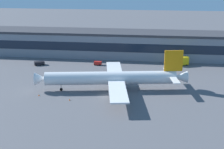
# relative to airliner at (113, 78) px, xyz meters

# --- Properties ---
(ground_plane) EXTENTS (600.00, 600.00, 0.00)m
(ground_plane) POSITION_rel_airliner_xyz_m (-2.10, -6.12, -4.82)
(ground_plane) COLOR #56565B
(terminal_building) EXTENTS (167.78, 19.68, 13.41)m
(terminal_building) POSITION_rel_airliner_xyz_m (-2.10, 54.51, 1.91)
(terminal_building) COLOR gray
(terminal_building) RESTS_ON ground_plane
(airliner) EXTENTS (57.30, 49.52, 15.25)m
(airliner) POSITION_rel_airliner_xyz_m (0.00, 0.00, 0.00)
(airliner) COLOR white
(airliner) RESTS_ON ground_plane
(pushback_tractor) EXTENTS (5.46, 4.49, 1.75)m
(pushback_tractor) POSITION_rel_airliner_xyz_m (-40.20, 30.99, -3.77)
(pushback_tractor) COLOR black
(pushback_tractor) RESTS_ON ground_plane
(baggage_tug) EXTENTS (3.65, 2.17, 1.85)m
(baggage_tug) POSITION_rel_airliner_xyz_m (-12.00, 34.85, -3.74)
(baggage_tug) COLOR red
(baggage_tug) RESTS_ON ground_plane
(catering_truck) EXTENTS (7.64, 5.27, 4.15)m
(catering_truck) POSITION_rel_airliner_xyz_m (27.60, 39.50, -2.53)
(catering_truck) COLOR yellow
(catering_truck) RESTS_ON ground_plane
(traffic_cone_0) EXTENTS (0.51, 0.51, 0.64)m
(traffic_cone_0) POSITION_rel_airliner_xyz_m (-13.66, -12.75, -4.50)
(traffic_cone_0) COLOR #F2590C
(traffic_cone_0) RESTS_ON ground_plane
(traffic_cone_1) EXTENTS (0.51, 0.51, 0.64)m
(traffic_cone_1) POSITION_rel_airliner_xyz_m (-25.82, -9.74, -4.50)
(traffic_cone_1) COLOR #F2590C
(traffic_cone_1) RESTS_ON ground_plane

